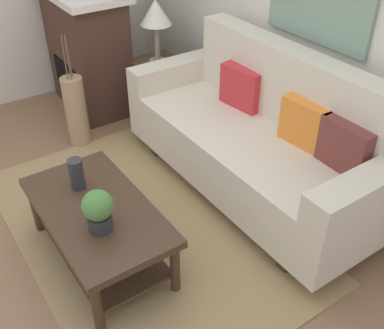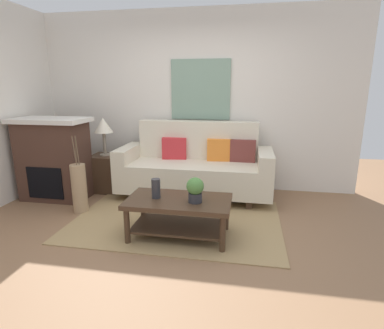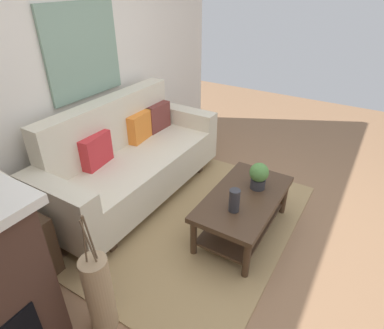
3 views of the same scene
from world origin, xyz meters
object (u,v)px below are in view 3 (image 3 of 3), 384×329
(throw_pillow_crimson, at_px, (96,150))
(floor_vase, at_px, (100,294))
(throw_pillow_orange, at_px, (140,127))
(coffee_table, at_px, (243,206))
(throw_pillow_maroon, at_px, (158,117))
(framed_painting, at_px, (84,51))
(couch, at_px, (131,161))
(side_table, at_px, (18,252))
(potted_plant_tabletop, at_px, (259,175))
(tabletop_vase, at_px, (234,200))

(throw_pillow_crimson, height_order, floor_vase, throw_pillow_crimson)
(throw_pillow_orange, distance_m, coffee_table, 1.51)
(throw_pillow_maroon, bearing_deg, throw_pillow_crimson, 180.00)
(framed_painting, bearing_deg, floor_vase, -135.45)
(couch, distance_m, coffee_table, 1.32)
(side_table, bearing_deg, couch, 0.16)
(potted_plant_tabletop, bearing_deg, coffee_table, 164.26)
(couch, relative_size, throw_pillow_orange, 6.07)
(potted_plant_tabletop, height_order, framed_painting, framed_painting)
(throw_pillow_crimson, distance_m, tabletop_vase, 1.46)
(throw_pillow_orange, bearing_deg, throw_pillow_maroon, 0.00)
(throw_pillow_maroon, relative_size, potted_plant_tabletop, 1.37)
(throw_pillow_orange, relative_size, floor_vase, 0.57)
(throw_pillow_crimson, xyz_separation_m, floor_vase, (-1.02, -0.99, -0.36))
(side_table, relative_size, floor_vase, 0.89)
(throw_pillow_orange, bearing_deg, tabletop_vase, -110.36)
(potted_plant_tabletop, distance_m, floor_vase, 1.69)
(throw_pillow_crimson, height_order, coffee_table, throw_pillow_crimson)
(couch, height_order, framed_painting, framed_painting)
(throw_pillow_orange, bearing_deg, floor_vase, -149.62)
(potted_plant_tabletop, bearing_deg, throw_pillow_maroon, 73.39)
(floor_vase, relative_size, framed_painting, 0.70)
(framed_painting, bearing_deg, side_table, -161.32)
(tabletop_vase, bearing_deg, throw_pillow_orange, 69.64)
(coffee_table, bearing_deg, floor_vase, 162.46)
(coffee_table, distance_m, tabletop_vase, 0.33)
(potted_plant_tabletop, height_order, floor_vase, potted_plant_tabletop)
(throw_pillow_maroon, xyz_separation_m, tabletop_vase, (-0.87, -1.44, -0.14))
(couch, relative_size, coffee_table, 1.99)
(floor_vase, height_order, framed_painting, framed_painting)
(throw_pillow_crimson, bearing_deg, side_table, -172.97)
(couch, distance_m, side_table, 1.40)
(throw_pillow_maroon, xyz_separation_m, coffee_table, (-0.63, -1.44, -0.37))
(tabletop_vase, distance_m, potted_plant_tabletop, 0.43)
(throw_pillow_orange, relative_size, tabletop_vase, 1.71)
(side_table, height_order, floor_vase, floor_vase)
(throw_pillow_crimson, bearing_deg, throw_pillow_orange, 0.00)
(throw_pillow_maroon, bearing_deg, floor_vase, -153.96)
(throw_pillow_maroon, xyz_separation_m, potted_plant_tabletop, (-0.44, -1.49, -0.11))
(throw_pillow_orange, distance_m, tabletop_vase, 1.55)
(throw_pillow_maroon, relative_size, side_table, 0.64)
(throw_pillow_crimson, relative_size, throw_pillow_orange, 1.00)
(throw_pillow_crimson, distance_m, side_table, 1.13)
(coffee_table, relative_size, side_table, 1.96)
(couch, relative_size, potted_plant_tabletop, 8.34)
(throw_pillow_orange, height_order, floor_vase, throw_pillow_orange)
(couch, height_order, throw_pillow_crimson, couch)
(throw_pillow_crimson, height_order, potted_plant_tabletop, throw_pillow_crimson)
(coffee_table, bearing_deg, tabletop_vase, -179.02)
(floor_vase, bearing_deg, potted_plant_tabletop, -17.33)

